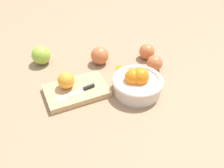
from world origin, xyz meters
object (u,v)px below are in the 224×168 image
object	(u,v)px
apple_front_left_2	(147,52)
orange_on_board	(66,80)
apple_mid_left	(154,63)
bowl	(137,83)
apple_front_right	(41,55)
apple_front_left	(100,56)
cutting_board	(76,91)
knife	(81,90)

from	to	relation	value
apple_front_left_2	orange_on_board	bearing A→B (deg)	18.59
apple_mid_left	apple_front_left_2	bearing A→B (deg)	-92.22
orange_on_board	apple_front_left_2	size ratio (longest dim) A/B	0.92
bowl	apple_front_right	distance (m)	0.46
apple_front_left	apple_front_right	distance (m)	0.26
bowl	apple_front_left_2	xyz separation A→B (m)	(-0.13, -0.21, -0.01)
cutting_board	apple_front_left_2	size ratio (longest dim) A/B	3.35
knife	apple_front_left	distance (m)	0.23
orange_on_board	knife	distance (m)	0.07
cutting_board	apple_mid_left	world-z (taller)	apple_mid_left
orange_on_board	apple_front_right	bearing A→B (deg)	-70.98
bowl	knife	xyz separation A→B (m)	(0.21, -0.04, -0.01)
cutting_board	apple_front_left	world-z (taller)	apple_front_left
bowl	apple_mid_left	world-z (taller)	bowl
cutting_board	bowl	bearing A→B (deg)	165.77
cutting_board	apple_front_right	bearing A→B (deg)	-65.93
cutting_board	apple_front_right	size ratio (longest dim) A/B	2.85
knife	apple_front_right	distance (m)	0.30
bowl	cutting_board	xyz separation A→B (m)	(0.23, -0.06, -0.03)
cutting_board	apple_front_left_2	bearing A→B (deg)	-157.13
bowl	orange_on_board	world-z (taller)	bowl
bowl	knife	world-z (taller)	bowl
orange_on_board	apple_front_left_2	distance (m)	0.41
knife	bowl	bearing A→B (deg)	170.10
apple_front_left	apple_front_left_2	size ratio (longest dim) A/B	1.12
bowl	apple_mid_left	bearing A→B (deg)	-136.57
cutting_board	orange_on_board	distance (m)	0.06
apple_front_right	cutting_board	bearing A→B (deg)	114.07
orange_on_board	apple_front_left_2	xyz separation A→B (m)	(-0.39, -0.13, -0.02)
apple_front_left_2	apple_front_left	bearing A→B (deg)	-6.01
bowl	apple_mid_left	size ratio (longest dim) A/B	2.87
bowl	apple_mid_left	xyz separation A→B (m)	(-0.12, -0.12, -0.01)
knife	apple_front_right	size ratio (longest dim) A/B	1.85
bowl	apple_front_right	size ratio (longest dim) A/B	2.36
knife	orange_on_board	bearing A→B (deg)	-40.36
cutting_board	orange_on_board	bearing A→B (deg)	-31.50
knife	apple_front_right	world-z (taller)	apple_front_right
apple_front_right	apple_front_left_2	xyz separation A→B (m)	(-0.47, 0.10, -0.01)
apple_front_right	bowl	bearing A→B (deg)	137.97
knife	apple_front_right	xyz separation A→B (m)	(0.13, -0.27, 0.01)
apple_front_left	orange_on_board	bearing A→B (deg)	41.86
bowl	orange_on_board	size ratio (longest dim) A/B	3.04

